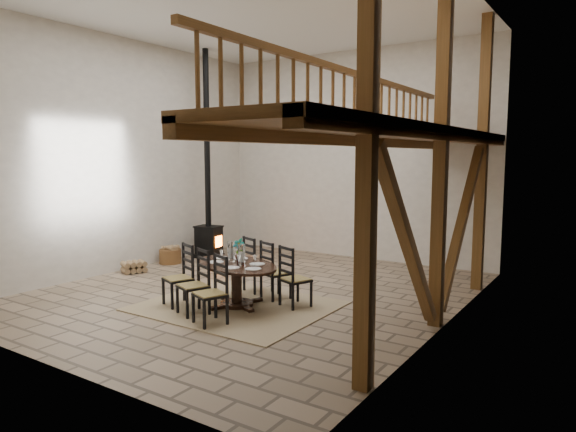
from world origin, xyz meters
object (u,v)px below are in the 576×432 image
Objects in this scene: log_basket at (170,256)px; log_stack at (134,267)px; dining_table at (237,284)px; wood_stove at (208,212)px.

log_stack is at bearing -86.52° from log_basket.
log_basket is 0.85× the size of log_stack.
dining_table is at bearing -27.99° from log_basket.
dining_table is 4.07× the size of log_stack.
dining_table is 4.35m from wood_stove.
wood_stove is at bearing 72.97° from log_basket.
log_basket is at bearing 173.45° from dining_table.
dining_table is at bearing -12.18° from log_stack.
wood_stove is at bearing 159.63° from dining_table.
wood_stove is 8.41× the size of log_stack.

